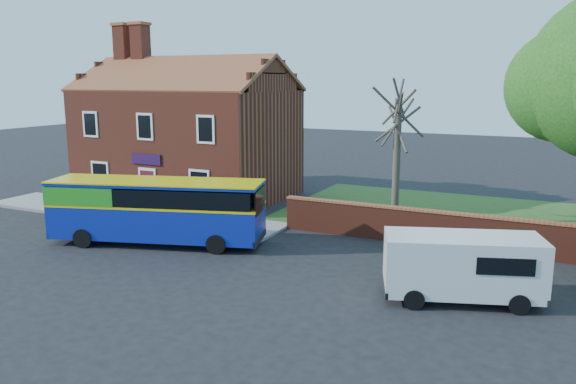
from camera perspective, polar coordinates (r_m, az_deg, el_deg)
The scene contains 9 objects.
ground at distance 22.90m, azimuth -12.29°, elevation -7.10°, with size 120.00×120.00×0.00m, color black.
pavement at distance 31.49m, azimuth -15.95°, elevation -2.10°, with size 18.00×3.50×0.12m, color gray.
kerb at distance 30.24m, azimuth -18.14°, elevation -2.76°, with size 18.00×0.15×0.14m, color slate.
grass_strip at distance 30.85m, azimuth 23.98°, elevation -3.01°, with size 26.00×12.00×0.04m, color #426B28.
shop_building at distance 35.36m, azimuth -10.09°, elevation 5.12°, with size 12.30×8.13×10.50m.
boundary_wall at distance 24.83m, azimuth 23.60°, elevation -4.40°, with size 22.00×0.38×1.60m.
bus at distance 25.40m, azimuth -13.80°, elevation -1.55°, with size 9.61×4.98×2.85m.
van_near at distance 19.26m, azimuth 17.33°, elevation -7.08°, with size 5.36×3.50×2.19m.
bare_tree at distance 27.85m, azimuth 10.98°, elevation 3.65°, with size 2.57×3.06×6.85m.
Camera 1 is at (13.57, -17.01, 7.14)m, focal length 35.00 mm.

